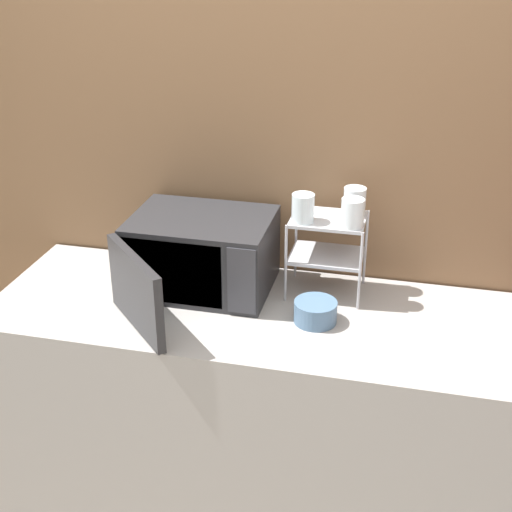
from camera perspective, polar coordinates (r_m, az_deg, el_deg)
wall_back at (r=2.73m, az=1.63°, el=7.05°), size 8.00×0.06×2.60m
counter at (r=2.80m, az=-0.26°, el=-12.26°), size 1.90×0.69×0.90m
microwave at (r=2.64m, az=-4.59°, el=0.11°), size 0.53×0.68×0.28m
dish_rack at (r=2.58m, az=5.73°, el=1.34°), size 0.27×0.21×0.30m
glass_front_left at (r=2.49m, az=3.78°, el=3.85°), size 0.08×0.08×0.10m
glass_back_right at (r=2.57m, az=7.89°, el=4.35°), size 0.08×0.08×0.10m
glass_front_right at (r=2.47m, az=7.73°, el=3.43°), size 0.08×0.08×0.10m
bowl at (r=2.47m, az=4.77°, el=-4.49°), size 0.15×0.15×0.08m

